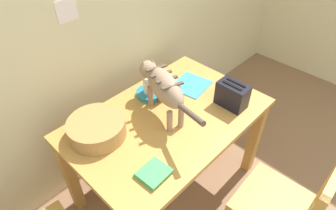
{
  "coord_description": "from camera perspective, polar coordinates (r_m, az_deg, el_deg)",
  "views": [
    {
      "loc": [
        -0.97,
        0.52,
        2.0
      ],
      "look_at": [
        -0.01,
        1.45,
        0.85
      ],
      "focal_mm": 30.46,
      "sensor_mm": 36.0,
      "label": 1
    }
  ],
  "objects": [
    {
      "name": "wall_rear",
      "position": [
        1.98,
        -13.63,
        17.18
      ],
      "size": [
        5.3,
        0.11,
        2.5
      ],
      "color": "beige",
      "rests_on": "ground_plane"
    },
    {
      "name": "dining_table",
      "position": [
        1.9,
        -0.0,
        -4.43
      ],
      "size": [
        1.28,
        0.83,
        0.75
      ],
      "color": "#BE8941",
      "rests_on": "ground_plane"
    },
    {
      "name": "cat",
      "position": [
        1.72,
        -1.07,
        3.89
      ],
      "size": [
        0.28,
        0.68,
        0.32
      ],
      "rotation": [
        0.0,
        0.0,
        -0.32
      ],
      "color": "#9A7C64",
      "rests_on": "dining_table"
    },
    {
      "name": "saucer_bowl",
      "position": [
        2.0,
        -3.73,
        2.37
      ],
      "size": [
        0.19,
        0.19,
        0.03
      ],
      "primitive_type": "cylinder",
      "color": "teal",
      "rests_on": "dining_table"
    },
    {
      "name": "coffee_mug",
      "position": [
        1.96,
        -3.72,
        3.79
      ],
      "size": [
        0.12,
        0.08,
        0.09
      ],
      "color": "white",
      "rests_on": "saucer_bowl"
    },
    {
      "name": "magazine",
      "position": [
        2.1,
        4.62,
        4.07
      ],
      "size": [
        0.28,
        0.27,
        0.01
      ],
      "primitive_type": "cube",
      "rotation": [
        0.0,
        0.0,
        0.16
      ],
      "color": "#368ECE",
      "rests_on": "dining_table"
    },
    {
      "name": "book_stack",
      "position": [
        1.53,
        -2.94,
        -13.42
      ],
      "size": [
        0.16,
        0.15,
        0.03
      ],
      "color": "#4AA25D",
      "rests_on": "dining_table"
    },
    {
      "name": "wicker_basket",
      "position": [
        1.73,
        -14.05,
        -4.52
      ],
      "size": [
        0.34,
        0.34,
        0.11
      ],
      "color": "#AC7C43",
      "rests_on": "dining_table"
    },
    {
      "name": "toaster",
      "position": [
        1.91,
        12.72,
        1.99
      ],
      "size": [
        0.12,
        0.2,
        0.18
      ],
      "color": "black",
      "rests_on": "dining_table"
    },
    {
      "name": "wooden_chair_far",
      "position": [
        1.9,
        21.79,
        -18.23
      ],
      "size": [
        0.44,
        0.44,
        0.94
      ],
      "rotation": [
        0.0,
        0.0,
        0.04
      ],
      "color": "#C48D3D",
      "rests_on": "ground_plane"
    }
  ]
}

